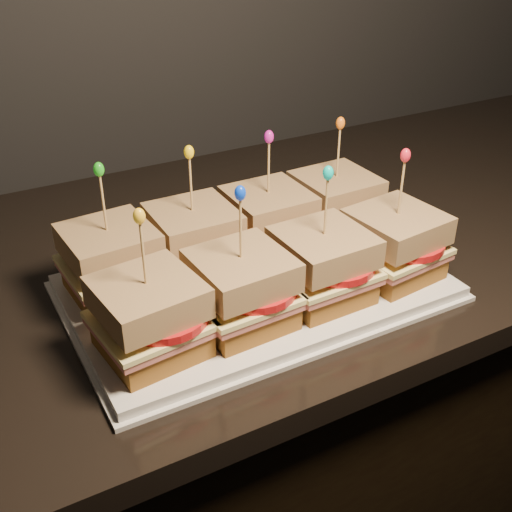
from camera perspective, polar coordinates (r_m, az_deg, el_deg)
cabinet at (r=1.19m, az=-6.75°, el=-19.75°), size 2.36×0.63×0.85m
granite_slab at (r=0.90m, az=-8.44°, el=-1.34°), size 2.40×0.67×0.03m
platter at (r=0.80m, az=0.00°, el=-2.83°), size 0.45×0.28×0.02m
platter_rim at (r=0.81m, az=0.00°, el=-3.18°), size 0.46×0.29×0.01m
sandwich_0_bread_bot at (r=0.79m, az=-12.53°, el=-2.22°), size 0.10×0.10×0.03m
sandwich_0_ham at (r=0.78m, az=-12.67°, el=-1.14°), size 0.11×0.11×0.01m
sandwich_0_cheese at (r=0.78m, az=-12.73°, el=-0.70°), size 0.12×0.11×0.01m
sandwich_0_tomato at (r=0.77m, az=-11.81°, el=-0.21°), size 0.10×0.10×0.01m
sandwich_0_bread_top at (r=0.77m, az=-12.97°, el=1.16°), size 0.11×0.11×0.03m
sandwich_0_pick at (r=0.74m, az=-13.38°, el=4.31°), size 0.00×0.00×0.09m
sandwich_0_frill at (r=0.73m, az=-13.80°, el=7.49°), size 0.01×0.01×0.02m
sandwich_1_bread_bot at (r=0.82m, az=-5.44°, el=-0.32°), size 0.10×0.10×0.03m
sandwich_1_ham at (r=0.81m, az=-5.50°, el=0.74°), size 0.11×0.10×0.01m
sandwich_1_cheese at (r=0.81m, az=-5.53°, el=1.17°), size 0.11×0.11×0.01m
sandwich_1_tomato at (r=0.80m, az=-4.60°, el=1.66°), size 0.10×0.10×0.01m
sandwich_1_bread_top at (r=0.80m, az=-5.63°, el=2.99°), size 0.10×0.10×0.03m
sandwich_1_pick at (r=0.78m, az=-5.80°, el=6.07°), size 0.00×0.00×0.09m
sandwich_1_frill at (r=0.76m, az=-5.98°, el=9.17°), size 0.01×0.01×0.02m
sandwich_2_bread_bot at (r=0.86m, az=1.06°, el=1.43°), size 0.10×0.10×0.03m
sandwich_2_ham at (r=0.85m, az=1.08°, el=2.46°), size 0.11×0.10×0.01m
sandwich_2_cheese at (r=0.85m, az=1.08°, el=2.87°), size 0.11×0.11×0.01m
sandwich_2_tomato at (r=0.85m, az=1.99°, el=3.34°), size 0.10×0.10×0.01m
sandwich_2_bread_top at (r=0.84m, az=1.10°, el=4.63°), size 0.10×0.10×0.03m
sandwich_2_pick at (r=0.82m, az=1.13°, el=7.59°), size 0.00×0.00×0.09m
sandwich_2_frill at (r=0.80m, az=1.16°, el=10.55°), size 0.01×0.01×0.02m
sandwich_3_bread_bot at (r=0.91m, az=6.91°, el=2.98°), size 0.10×0.10×0.03m
sandwich_3_ham at (r=0.91m, az=6.98°, el=3.97°), size 0.11×0.11×0.01m
sandwich_3_cheese at (r=0.90m, az=7.01°, el=4.37°), size 0.11×0.11×0.01m
sandwich_3_tomato at (r=0.90m, az=7.88°, el=4.80°), size 0.10×0.10×0.01m
sandwich_3_bread_top at (r=0.89m, az=7.13°, el=6.04°), size 0.10×0.10×0.03m
sandwich_3_pick at (r=0.87m, az=7.32°, el=8.84°), size 0.00×0.00×0.09m
sandwich_3_frill at (r=0.86m, az=7.52°, el=11.64°), size 0.01×0.01×0.02m
sandwich_4_bread_bot at (r=0.69m, az=-9.24°, el=-7.32°), size 0.11×0.11×0.03m
sandwich_4_ham at (r=0.68m, az=-9.36°, el=-6.15°), size 0.12×0.12×0.01m
sandwich_4_cheese at (r=0.68m, az=-9.41°, el=-5.67°), size 0.12×0.12×0.01m
sandwich_4_tomato at (r=0.67m, az=-8.32°, el=-5.14°), size 0.10×0.10×0.01m
sandwich_4_bread_top at (r=0.66m, az=-9.62°, el=-3.64°), size 0.11×0.11×0.03m
sandwich_4_pick at (r=0.63m, az=-9.97°, el=-0.12°), size 0.00×0.00×0.09m
sandwich_4_frill at (r=0.61m, az=-10.34°, el=3.50°), size 0.01×0.01×0.02m
sandwich_5_bread_bot at (r=0.72m, az=-1.27°, el=-4.91°), size 0.10×0.10×0.03m
sandwich_5_ham at (r=0.71m, az=-1.29°, el=-3.76°), size 0.11×0.11×0.01m
sandwich_5_cheese at (r=0.71m, az=-1.30°, el=-3.29°), size 0.11×0.11×0.01m
sandwich_5_tomato at (r=0.71m, az=-0.21°, el=-2.76°), size 0.10×0.10×0.01m
sandwich_5_bread_top at (r=0.69m, az=-1.32°, el=-1.30°), size 0.10×0.10×0.03m
sandwich_5_pick at (r=0.67m, az=-1.37°, el=2.12°), size 0.00×0.00×0.09m
sandwich_5_frill at (r=0.65m, az=-1.42°, el=5.61°), size 0.01×0.01×0.02m
sandwich_6_bread_bot at (r=0.77m, az=5.82°, el=-2.66°), size 0.10×0.10×0.03m
sandwich_6_ham at (r=0.76m, az=5.89°, el=-1.55°), size 0.11×0.11×0.01m
sandwich_6_cheese at (r=0.76m, az=5.91°, el=-1.11°), size 0.11×0.11×0.01m
sandwich_6_tomato at (r=0.75m, az=6.95°, el=-0.60°), size 0.10×0.10×0.01m
sandwich_6_bread_top at (r=0.74m, az=6.03°, el=0.80°), size 0.10×0.10×0.03m
sandwich_6_pick at (r=0.72m, az=6.23°, el=4.05°), size 0.00×0.00×0.09m
sandwich_6_frill at (r=0.70m, az=6.43°, el=7.35°), size 0.01×0.01×0.02m
sandwich_7_bread_bot at (r=0.83m, az=11.99°, el=-0.67°), size 0.11×0.11×0.03m
sandwich_7_ham at (r=0.82m, az=12.12°, el=0.38°), size 0.12×0.11×0.01m
sandwich_7_cheese at (r=0.82m, az=12.17°, el=0.81°), size 0.12×0.12×0.01m
sandwich_7_tomato at (r=0.81m, az=13.14°, el=1.28°), size 0.10×0.10×0.01m
sandwich_7_bread_top at (r=0.80m, az=12.39°, el=2.61°), size 0.11×0.11×0.03m
sandwich_7_pick at (r=0.78m, az=12.77°, el=5.65°), size 0.00×0.00×0.09m
sandwich_7_frill at (r=0.76m, az=13.15°, el=8.71°), size 0.01×0.01×0.02m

